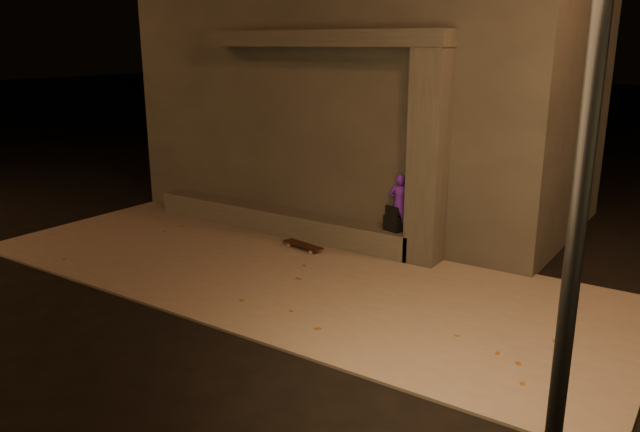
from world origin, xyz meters
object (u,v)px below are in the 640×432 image
Objects in this scene: column at (428,159)px; skateboarder at (400,203)px; backpack at (394,222)px; skateboard at (303,245)px.

column is 3.47× the size of skateboarder.
backpack is 0.51× the size of skateboard.
column is 4.00× the size of skateboard.
backpack is at bearing 180.00° from column.
skateboard is (-1.61, -0.65, -0.89)m from skateboarder.
backpack is (-0.60, 0.00, -1.19)m from column.
skateboarder is at bearing 32.67° from skateboard.
skateboarder is 1.15× the size of skateboard.
column reaches higher than backpack.
column is at bearing 162.22° from skateboarder.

